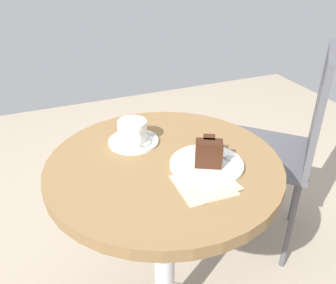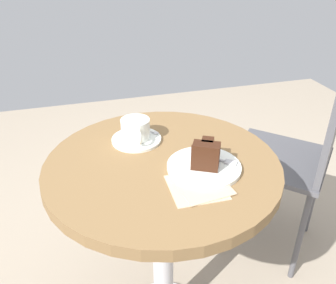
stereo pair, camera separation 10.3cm
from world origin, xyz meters
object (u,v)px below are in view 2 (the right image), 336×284
object	(u,v)px
cake_slice	(206,155)
cake_plate	(204,167)
coffee_cup	(136,129)
fork	(219,160)
cafe_chair	(304,146)
saucer	(137,139)
teaspoon	(149,132)
napkin	(199,187)

from	to	relation	value
cake_slice	cake_plate	bearing A→B (deg)	-137.68
coffee_cup	fork	distance (m)	0.28
cake_plate	cafe_chair	bearing A→B (deg)	116.85
saucer	cake_plate	xyz separation A→B (m)	(0.21, 0.15, 0.00)
saucer	cake_slice	bearing A→B (deg)	35.85
teaspoon	cafe_chair	size ratio (longest dim) A/B	0.08
cake_slice	cafe_chair	size ratio (longest dim) A/B	0.10
napkin	coffee_cup	bearing A→B (deg)	-159.02
teaspoon	cake_slice	world-z (taller)	cake_slice
napkin	cake_slice	bearing A→B (deg)	149.11
cake_plate	cake_slice	world-z (taller)	cake_slice
saucer	cafe_chair	distance (m)	0.72
cafe_chair	fork	bearing A→B (deg)	-16.64
coffee_cup	cake_plate	world-z (taller)	coffee_cup
cake_plate	fork	bearing A→B (deg)	100.02
saucer	teaspoon	size ratio (longest dim) A/B	2.00
fork	cake_plate	bearing A→B (deg)	-133.19
saucer	coffee_cup	distance (m)	0.04
cake_slice	napkin	size ratio (longest dim) A/B	0.59
coffee_cup	napkin	distance (m)	0.30
cafe_chair	cake_plate	bearing A→B (deg)	-18.06
fork	napkin	xyz separation A→B (m)	(0.08, -0.09, -0.01)
teaspoon	cafe_chair	bearing A→B (deg)	40.20
teaspoon	cafe_chair	xyz separation A→B (m)	(-0.04, 0.64, -0.18)
coffee_cup	cafe_chair	xyz separation A→B (m)	(-0.07, 0.69, -0.21)
saucer	napkin	world-z (taller)	saucer
coffee_cup	cake_slice	size ratio (longest dim) A/B	1.31
cake_plate	fork	world-z (taller)	fork
saucer	fork	world-z (taller)	fork
fork	cafe_chair	bearing A→B (deg)	65.06
saucer	fork	bearing A→B (deg)	44.70
saucer	cake_slice	xyz separation A→B (m)	(0.21, 0.15, 0.04)
napkin	cafe_chair	distance (m)	0.70
teaspoon	coffee_cup	bearing A→B (deg)	-112.29
saucer	cake_plate	size ratio (longest dim) A/B	0.76
cake_plate	napkin	distance (m)	0.09
cafe_chair	cake_slice	bearing A→B (deg)	-17.70
cake_slice	teaspoon	bearing A→B (deg)	-156.29
saucer	cake_plate	bearing A→B (deg)	35.75
coffee_cup	fork	bearing A→B (deg)	44.92
napkin	cafe_chair	xyz separation A→B (m)	(-0.35, 0.58, -0.17)
cake_slice	fork	size ratio (longest dim) A/B	0.79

